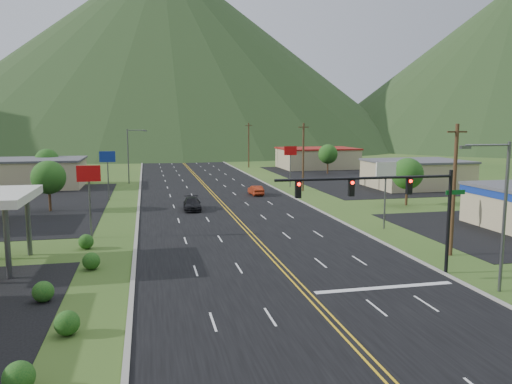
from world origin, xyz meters
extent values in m
cylinder|color=black|center=(10.50, 14.00, 3.50)|extent=(0.24, 0.24, 7.00)
cylinder|color=black|center=(4.50, 14.00, 6.60)|extent=(12.00, 0.18, 0.18)
cube|color=#0C591E|center=(10.90, 14.00, 5.50)|extent=(1.40, 0.06, 0.30)
cube|color=black|center=(7.50, 14.00, 6.00)|extent=(0.35, 0.28, 1.05)
sphere|color=#FF0C05|center=(7.50, 13.82, 6.35)|extent=(0.22, 0.22, 0.22)
cube|color=black|center=(3.50, 14.00, 6.00)|extent=(0.35, 0.28, 1.05)
sphere|color=#FF0C05|center=(3.50, 13.82, 6.35)|extent=(0.22, 0.22, 0.22)
cube|color=black|center=(0.00, 14.00, 6.00)|extent=(0.35, 0.28, 1.05)
sphere|color=#FF0C05|center=(0.00, 13.82, 6.35)|extent=(0.22, 0.22, 0.22)
cylinder|color=#59595E|center=(11.50, 10.00, 4.50)|extent=(0.20, 0.20, 9.00)
cylinder|color=#59595E|center=(10.06, 10.00, 8.80)|extent=(2.88, 0.12, 0.12)
cube|color=#59595E|center=(8.62, 10.00, 8.70)|extent=(0.60, 0.25, 0.18)
cylinder|color=#59595E|center=(-12.00, 70.00, 4.50)|extent=(0.20, 0.20, 9.00)
cylinder|color=#59595E|center=(-10.56, 70.00, 8.80)|extent=(2.88, 0.12, 0.12)
cube|color=#59595E|center=(-9.12, 70.00, 8.70)|extent=(0.60, 0.25, 0.18)
cylinder|color=#59595E|center=(-18.00, 19.00, 2.50)|extent=(0.36, 0.36, 5.00)
cylinder|color=#59595E|center=(-18.00, 25.00, 2.50)|extent=(0.36, 0.36, 5.00)
cube|color=tan|center=(-28.00, 68.00, 2.10)|extent=(18.00, 11.00, 4.20)
cube|color=#4C4C51|center=(-28.00, 68.00, 4.35)|extent=(18.40, 11.40, 0.30)
cube|color=tan|center=(32.00, 55.00, 2.00)|extent=(14.00, 11.00, 4.00)
cube|color=#4C4C51|center=(32.00, 55.00, 4.15)|extent=(14.40, 11.40, 0.30)
cube|color=tan|center=(28.00, 90.00, 2.10)|extent=(16.00, 12.00, 4.20)
cube|color=maroon|center=(28.00, 90.00, 4.35)|extent=(16.40, 12.40, 0.30)
cylinder|color=#59595E|center=(-14.00, 30.00, 2.50)|extent=(0.16, 0.16, 5.00)
cube|color=red|center=(-14.00, 30.00, 5.70)|extent=(2.00, 0.18, 1.40)
cylinder|color=#59595E|center=(-14.00, 52.00, 2.50)|extent=(0.16, 0.16, 5.00)
cube|color=navy|center=(-14.00, 52.00, 5.70)|extent=(2.00, 0.18, 1.40)
cylinder|color=#59595E|center=(13.00, 28.00, 2.50)|extent=(0.16, 0.16, 5.00)
cube|color=white|center=(13.00, 28.00, 5.70)|extent=(2.00, 0.18, 1.40)
cylinder|color=#59595E|center=(13.00, 60.00, 2.50)|extent=(0.16, 0.16, 5.00)
cube|color=red|center=(13.00, 60.00, 5.70)|extent=(2.00, 0.18, 1.40)
cylinder|color=#382314|center=(-20.00, 45.00, 1.50)|extent=(0.30, 0.30, 3.00)
sphere|color=#134516|center=(-20.00, 45.00, 3.90)|extent=(3.84, 3.84, 3.84)
cylinder|color=#382314|center=(-25.00, 72.00, 1.50)|extent=(0.30, 0.30, 3.00)
sphere|color=#134516|center=(-25.00, 72.00, 3.90)|extent=(3.84, 3.84, 3.84)
cylinder|color=#382314|center=(22.00, 40.00, 1.50)|extent=(0.30, 0.30, 3.00)
sphere|color=#134516|center=(22.00, 40.00, 3.90)|extent=(3.84, 3.84, 3.84)
cylinder|color=#382314|center=(26.00, 78.00, 1.50)|extent=(0.30, 0.30, 3.00)
sphere|color=#134516|center=(26.00, 78.00, 3.90)|extent=(3.84, 3.84, 3.84)
cylinder|color=#382314|center=(13.50, 18.00, 5.00)|extent=(0.28, 0.28, 10.00)
cube|color=#382314|center=(13.50, 18.00, 9.40)|extent=(1.60, 0.12, 0.12)
cylinder|color=#382314|center=(13.50, 55.00, 5.00)|extent=(0.28, 0.28, 10.00)
cube|color=#382314|center=(13.50, 55.00, 9.40)|extent=(1.60, 0.12, 0.12)
cylinder|color=#382314|center=(13.50, 95.00, 5.00)|extent=(0.28, 0.28, 10.00)
cube|color=#382314|center=(13.50, 95.00, 9.40)|extent=(1.60, 0.12, 0.12)
cylinder|color=#382314|center=(13.50, 135.00, 5.00)|extent=(0.28, 0.28, 10.00)
cube|color=#382314|center=(13.50, 135.00, 9.40)|extent=(1.60, 0.12, 0.12)
cone|color=#223A1A|center=(0.00, 220.00, 42.50)|extent=(220.00, 220.00, 85.00)
imported|color=black|center=(-4.04, 42.07, 0.70)|extent=(2.18, 4.91, 1.40)
imported|color=#982810|center=(5.74, 52.23, 0.66)|extent=(1.58, 4.06, 1.32)
camera|label=1|loc=(-9.07, -15.10, 10.10)|focal=35.00mm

